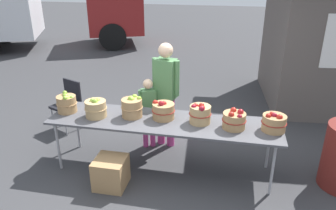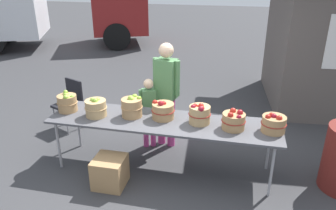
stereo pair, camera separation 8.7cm
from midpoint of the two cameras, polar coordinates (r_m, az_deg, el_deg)
The scene contains 14 objects.
ground_plane at distance 4.77m, azimuth -0.27°, elevation -10.83°, with size 40.00×40.00×0.00m, color #38383A.
market_table at distance 4.41m, azimuth -0.29°, elevation -3.11°, with size 3.10×0.76×0.75m.
apple_basket_green_0 at distance 4.83m, azimuth -16.61°, elevation 0.46°, with size 0.29×0.29×0.29m.
apple_basket_green_1 at distance 4.58m, azimuth -11.90°, elevation -0.45°, with size 0.30×0.30×0.27m.
apple_basket_green_2 at distance 4.49m, azimuth -5.74°, elevation -0.30°, with size 0.30×0.30×0.30m.
apple_basket_red_0 at distance 4.41m, azimuth -0.35°, elevation -0.90°, with size 0.32×0.32×0.27m.
apple_basket_red_1 at distance 4.30m, azimuth 6.08°, elevation -1.54°, with size 0.30×0.30×0.28m.
apple_basket_red_2 at distance 4.23m, azimuth 11.92°, elevation -2.65°, with size 0.31×0.31×0.26m.
apple_basket_red_3 at distance 4.28m, azimuth 18.44°, elevation -3.07°, with size 0.31×0.31×0.25m.
vendor_adult at distance 4.93m, azimuth 0.21°, elevation 3.05°, with size 0.43×0.28×1.65m.
child_customer at distance 5.00m, azimuth -2.84°, elevation -0.50°, with size 0.28×0.22×1.12m.
box_truck at distance 12.48m, azimuth -25.71°, elevation 15.70°, with size 7.94×4.92×2.75m.
folding_chair at distance 5.90m, azimuth -16.24°, elevation 0.76°, with size 0.53×0.53×0.86m.
produce_crate at distance 4.40m, azimuth -9.49°, elevation -11.37°, with size 0.40×0.40×0.40m, color #A87F51.
Camera 2 is at (0.93, -3.84, 2.68)m, focal length 35.06 mm.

